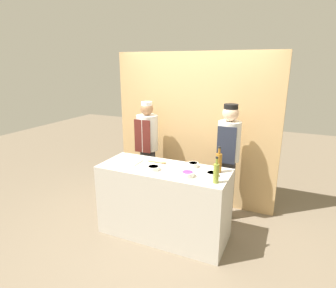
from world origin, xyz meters
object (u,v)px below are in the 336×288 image
at_px(sauce_bowl_green, 212,174).
at_px(sauce_bowl_yellow, 154,168).
at_px(cutting_board, 126,161).
at_px(sauce_bowl_orange, 193,165).
at_px(sauce_bowl_purple, 188,174).
at_px(chef_left, 148,149).
at_px(chef_right, 228,157).
at_px(bottle_amber, 219,162).
at_px(wooden_spoon, 160,162).
at_px(bottle_oil, 216,173).

xyz_separation_m(sauce_bowl_green, sauce_bowl_yellow, (-0.72, -0.12, 0.00)).
bearing_deg(cutting_board, sauce_bowl_orange, 11.19).
bearing_deg(sauce_bowl_green, sauce_bowl_purple, -152.37).
bearing_deg(chef_left, sauce_bowl_yellow, -57.52).
height_order(sauce_bowl_green, chef_right, chef_right).
relative_size(sauce_bowl_green, cutting_board, 0.37).
height_order(sauce_bowl_yellow, sauce_bowl_purple, sauce_bowl_purple).
distance_m(sauce_bowl_green, sauce_bowl_yellow, 0.72).
xyz_separation_m(sauce_bowl_purple, cutting_board, (-0.94, 0.15, -0.02)).
distance_m(sauce_bowl_green, chef_left, 1.49).
xyz_separation_m(bottle_amber, chef_left, (-1.31, 0.62, -0.17)).
xyz_separation_m(sauce_bowl_purple, wooden_spoon, (-0.49, 0.27, -0.02)).
bearing_deg(sauce_bowl_orange, cutting_board, -168.81).
height_order(wooden_spoon, chef_left, chef_left).
relative_size(sauce_bowl_orange, cutting_board, 0.34).
distance_m(sauce_bowl_purple, cutting_board, 0.95).
height_order(sauce_bowl_orange, sauce_bowl_purple, sauce_bowl_purple).
bearing_deg(sauce_bowl_purple, sauce_bowl_green, 27.63).
relative_size(cutting_board, chef_left, 0.24).
relative_size(sauce_bowl_yellow, chef_right, 0.09).
xyz_separation_m(bottle_amber, wooden_spoon, (-0.79, -0.01, -0.11)).
relative_size(sauce_bowl_purple, wooden_spoon, 0.60).
distance_m(bottle_amber, wooden_spoon, 0.80).
distance_m(bottle_amber, chef_left, 1.46).
bearing_deg(sauce_bowl_yellow, chef_left, 122.48).
relative_size(sauce_bowl_orange, chef_left, 0.08).
distance_m(sauce_bowl_yellow, chef_right, 1.14).
height_order(sauce_bowl_orange, chef_right, chef_right).
relative_size(sauce_bowl_yellow, wooden_spoon, 0.58).
bearing_deg(chef_right, wooden_spoon, -140.55).
relative_size(bottle_oil, chef_right, 0.18).
bearing_deg(sauce_bowl_purple, sauce_bowl_orange, 97.88).
distance_m(cutting_board, bottle_oil, 1.30).
xyz_separation_m(sauce_bowl_yellow, sauce_bowl_purple, (0.46, -0.02, 0.00)).
xyz_separation_m(cutting_board, wooden_spoon, (0.44, 0.12, 0.00)).
height_order(sauce_bowl_orange, sauce_bowl_yellow, sauce_bowl_orange).
relative_size(bottle_amber, wooden_spoon, 1.23).
bearing_deg(sauce_bowl_purple, bottle_oil, -6.66).
bearing_deg(bottle_amber, wooden_spoon, -179.43).
bearing_deg(sauce_bowl_yellow, sauce_bowl_green, 9.21).
bearing_deg(sauce_bowl_orange, chef_right, 61.06).
distance_m(sauce_bowl_yellow, sauce_bowl_purple, 0.46).
xyz_separation_m(sauce_bowl_green, chef_left, (-1.28, 0.76, -0.07)).
distance_m(sauce_bowl_purple, bottle_amber, 0.42).
bearing_deg(bottle_amber, cutting_board, -174.03).
xyz_separation_m(sauce_bowl_green, bottle_oil, (0.09, -0.18, 0.09)).
relative_size(sauce_bowl_green, sauce_bowl_orange, 1.10).
bearing_deg(sauce_bowl_purple, cutting_board, 170.93).
bearing_deg(sauce_bowl_orange, bottle_amber, -7.95).
xyz_separation_m(sauce_bowl_yellow, cutting_board, (-0.48, 0.13, -0.02)).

